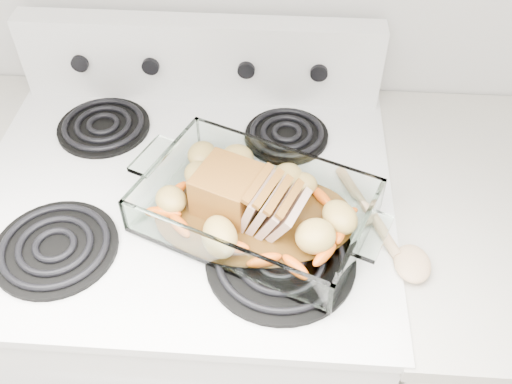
# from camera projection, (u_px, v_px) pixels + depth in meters

# --- Properties ---
(electric_range) EXTENTS (0.78, 0.70, 1.12)m
(electric_range) POSITION_uv_depth(u_px,v_px,m) (200.00, 317.00, 1.39)
(electric_range) COLOR white
(electric_range) RESTS_ON ground
(counter_right) EXTENTS (0.58, 0.68, 0.93)m
(counter_right) POSITION_uv_depth(u_px,v_px,m) (474.00, 337.00, 1.37)
(counter_right) COLOR silver
(counter_right) RESTS_ON ground
(baking_dish) EXTENTS (0.38, 0.25, 0.07)m
(baking_dish) POSITION_uv_depth(u_px,v_px,m) (255.00, 212.00, 0.99)
(baking_dish) COLOR white
(baking_dish) RESTS_ON electric_range
(pork_roast) EXTENTS (0.19, 0.10, 0.08)m
(pork_roast) POSITION_uv_depth(u_px,v_px,m) (239.00, 200.00, 0.97)
(pork_roast) COLOR brown
(pork_roast) RESTS_ON baking_dish
(roast_vegetables) EXTENTS (0.38, 0.21, 0.05)m
(roast_vegetables) POSITION_uv_depth(u_px,v_px,m) (254.00, 192.00, 1.01)
(roast_vegetables) COLOR #CE4A09
(roast_vegetables) RESTS_ON baking_dish
(wooden_spoon) EXTENTS (0.15, 0.26, 0.02)m
(wooden_spoon) POSITION_uv_depth(u_px,v_px,m) (392.00, 239.00, 0.97)
(wooden_spoon) COLOR tan
(wooden_spoon) RESTS_ON electric_range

